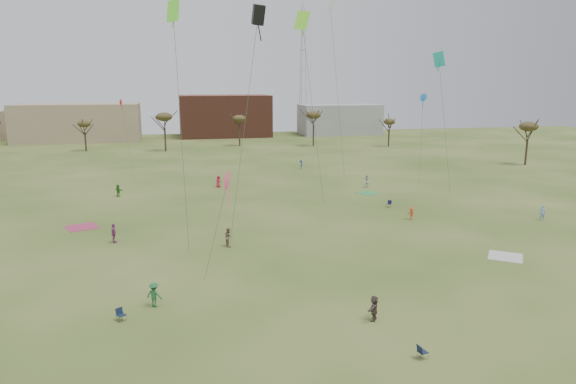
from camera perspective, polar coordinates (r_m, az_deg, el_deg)
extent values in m
plane|color=#304B17|center=(38.86, 3.96, -11.60)|extent=(260.00, 260.00, 0.00)
imported|color=#216535|center=(38.19, -14.57, -10.94)|extent=(1.34, 1.15, 1.80)
imported|color=#7F6251|center=(50.30, -6.59, -4.96)|extent=(0.86, 1.02, 1.86)
imported|color=#503F39|center=(35.53, 9.49, -12.54)|extent=(1.36, 1.62, 1.75)
imported|color=#D24D27|center=(61.29, 13.47, -2.30)|extent=(0.94, 1.12, 1.50)
imported|color=#80A9D5|center=(66.16, 26.28, -2.03)|extent=(0.80, 0.68, 1.85)
imported|color=#A14383|center=(53.87, -18.70, -4.34)|extent=(0.84, 1.23, 1.95)
imported|color=silver|center=(78.60, 8.74, 1.15)|extent=(1.17, 1.13, 1.89)
imported|color=#37832B|center=(75.49, -18.26, 0.16)|extent=(1.42, 1.51, 1.70)
imported|color=#B41E3E|center=(78.68, -7.70, 1.16)|extent=(1.04, 0.89, 1.80)
imported|color=navy|center=(94.68, 1.44, 3.05)|extent=(0.88, 1.21, 1.67)
cube|color=beige|center=(51.31, 22.92, -6.61)|extent=(4.07, 4.07, 0.03)
cube|color=#A63355|center=(61.07, -21.84, -3.62)|extent=(4.07, 4.07, 0.03)
cube|color=green|center=(74.88, 8.78, -0.12)|extent=(3.69, 3.69, 0.03)
cube|color=#131E34|center=(36.86, -17.95, -12.83)|extent=(0.70, 0.70, 0.04)
cube|color=#131E34|center=(36.95, -18.17, -12.39)|extent=(0.48, 0.40, 0.44)
cube|color=#15213A|center=(31.87, 14.67, -16.73)|extent=(0.58, 0.58, 0.04)
cube|color=#15213A|center=(31.64, 14.35, -16.47)|extent=(0.22, 0.52, 0.44)
cube|color=#16163C|center=(66.81, 11.11, -1.31)|extent=(0.71, 0.71, 0.04)
cube|color=#16163C|center=(66.97, 11.18, -1.08)|extent=(0.45, 0.44, 0.44)
cube|color=#5FE528|center=(47.38, -12.60, 18.98)|extent=(0.95, 0.95, 1.86)
cube|color=#5FE528|center=(47.30, -12.56, 18.20)|extent=(0.08, 0.08, 1.67)
cylinder|color=#4C4C51|center=(45.92, -11.73, 6.35)|extent=(0.49, 2.61, 20.63)
cone|color=#FB4F79|center=(39.94, -6.68, 1.27)|extent=(1.43, 0.10, 1.43)
cube|color=#FB4F79|center=(40.12, -6.65, -0.01)|extent=(0.08, 0.08, 2.34)
cylinder|color=#4C4C51|center=(39.79, -7.95, -4.18)|extent=(2.19, 1.89, 7.27)
cube|color=black|center=(46.15, -3.30, 18.97)|extent=(0.94, 0.94, 1.61)
cube|color=black|center=(46.05, -3.28, 17.81)|extent=(0.08, 0.08, 2.42)
cylinder|color=#4C4C51|center=(45.87, -4.94, 6.31)|extent=(2.92, 0.15, 20.26)
cone|color=#2881E8|center=(81.65, 14.73, 10.08)|extent=(1.25, 0.09, 1.25)
cube|color=#2881E8|center=(81.68, 14.70, 9.53)|extent=(0.08, 0.08, 2.04)
cylinder|color=#4C4C51|center=(79.62, 14.49, 5.55)|extent=(2.29, 4.40, 12.48)
cube|color=#72D423|center=(62.82, 1.57, 18.47)|extent=(1.13, 1.13, 2.22)
cube|color=#72D423|center=(62.73, 1.56, 17.76)|extent=(0.08, 0.08, 2.00)
cylinder|color=#4C4C51|center=(62.39, 2.81, 8.51)|extent=(2.68, 1.02, 21.73)
cone|color=red|center=(84.15, -17.99, 9.44)|extent=(0.89, 0.06, 0.89)
cube|color=red|center=(84.17, -17.96, 9.06)|extent=(0.08, 0.08, 1.45)
cylinder|color=#4C4C51|center=(81.68, -17.31, 5.29)|extent=(1.71, 5.70, 11.75)
cube|color=teal|center=(71.85, 16.35, 13.90)|extent=(0.97, 0.97, 1.90)
cube|color=teal|center=(71.82, 16.32, 13.37)|extent=(0.08, 0.08, 1.71)
cylinder|color=#4C4C51|center=(71.26, 16.94, 6.78)|extent=(1.48, 2.59, 17.62)
cube|color=silver|center=(79.27, 4.68, 20.03)|extent=(0.77, 0.77, 1.32)
cube|color=silver|center=(79.16, 4.67, 19.47)|extent=(0.08, 0.08, 1.98)
cylinder|color=#4C4C51|center=(79.63, 5.50, 10.68)|extent=(3.28, 1.40, 25.77)
cylinder|color=#3A2B1E|center=(128.31, -21.48, 5.17)|extent=(0.40, 0.40, 4.32)
ellipsoid|color=#473D1E|center=(127.94, -21.62, 7.03)|extent=(3.02, 3.02, 1.58)
cylinder|color=#3A2B1E|center=(122.77, -13.42, 5.66)|extent=(0.40, 0.40, 5.40)
ellipsoid|color=#473D1E|center=(122.33, -13.54, 8.09)|extent=(3.78, 3.78, 1.98)
cylinder|color=#3A2B1E|center=(129.80, -5.38, 6.10)|extent=(0.40, 0.40, 4.68)
ellipsoid|color=#473D1E|center=(129.41, -5.42, 8.09)|extent=(3.28, 3.28, 1.72)
cylinder|color=#3A2B1E|center=(129.39, 2.82, 6.25)|extent=(0.40, 0.40, 5.28)
ellipsoid|color=#473D1E|center=(128.99, 2.85, 8.51)|extent=(3.70, 3.70, 1.94)
cylinder|color=#3A2B1E|center=(130.77, 11.08, 5.87)|extent=(0.40, 0.40, 4.20)
ellipsoid|color=#473D1E|center=(130.42, 11.15, 7.64)|extent=(2.94, 2.94, 1.54)
cylinder|color=#3A2B1E|center=(109.46, 24.85, 4.05)|extent=(0.40, 0.40, 5.04)
ellipsoid|color=#473D1E|center=(108.99, 25.07, 6.58)|extent=(3.53, 3.53, 1.85)
cube|color=#937F60|center=(151.48, -22.16, 7.12)|extent=(32.00, 14.00, 10.00)
cube|color=brown|center=(155.14, -7.02, 8.37)|extent=(26.00, 16.00, 12.00)
cube|color=gray|center=(160.58, 5.71, 7.99)|extent=(24.00, 12.00, 9.00)
cylinder|color=#9EA3A8|center=(164.38, 1.94, 13.19)|extent=(0.16, 0.16, 38.00)
cylinder|color=#9EA3A8|center=(164.80, 1.40, 13.19)|extent=(0.16, 0.16, 38.00)
cylinder|color=#9EA3A8|center=(163.29, 1.54, 13.20)|extent=(0.16, 0.16, 38.00)
cylinder|color=#9EA3A8|center=(165.86, 1.67, 20.29)|extent=(0.10, 0.10, 3.00)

